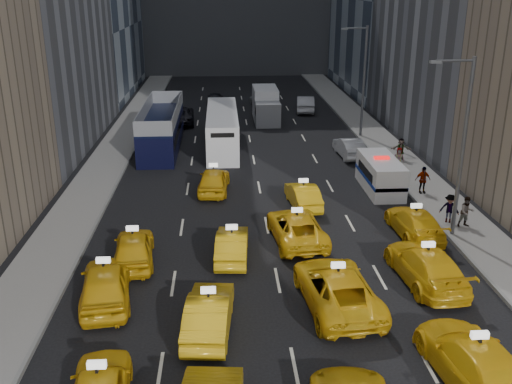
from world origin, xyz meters
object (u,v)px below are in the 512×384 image
Objects in this scene: city_bus at (222,129)px; nypd_van at (380,175)px; double_decker at (162,127)px; box_truck at (266,105)px.

nypd_van is at bearing -49.84° from city_bus.
double_decker is 4.70m from city_bus.
box_truck is at bearing 46.71° from double_decker.
city_bus is 9.87m from box_truck.
box_truck reaches higher than city_bus.
double_decker is at bearing 141.02° from nypd_van.
double_decker reaches higher than box_truck.
double_decker reaches higher than nypd_van.
double_decker is at bearing -135.01° from box_truck.
double_decker is 12.45m from box_truck.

